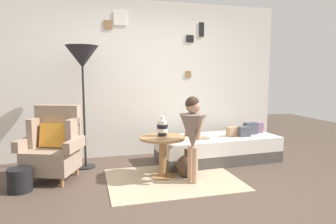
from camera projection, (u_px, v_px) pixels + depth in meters
ground_plane at (177, 196)px, 3.47m from camera, size 12.00×12.00×0.00m
gallery_wall at (144, 79)px, 5.18m from camera, size 4.80×0.12×2.60m
rug at (173, 179)px, 3.99m from camera, size 1.70×1.29×0.01m
armchair at (54, 146)px, 4.00m from camera, size 0.88×0.78×0.97m
daybed at (218, 149)px, 4.85m from camera, size 1.94×0.90×0.40m
pillow_head at (257, 128)px, 5.13m from camera, size 0.20×0.13×0.17m
pillow_mid at (250, 128)px, 5.00m from camera, size 0.22×0.14×0.19m
pillow_back at (244, 132)px, 4.81m from camera, size 0.19×0.12×0.16m
pillow_extra at (233, 131)px, 4.84m from camera, size 0.21×0.15×0.15m
side_table at (162, 148)px, 4.06m from camera, size 0.62×0.62×0.55m
vase_striped at (162, 128)px, 4.08m from camera, size 0.15×0.15×0.27m
floor_lamp at (82, 60)px, 4.34m from camera, size 0.47×0.47×1.79m
person_child at (193, 128)px, 3.80m from camera, size 0.34×0.34×1.11m
book_on_daybed at (201, 138)px, 4.63m from camera, size 0.23×0.18×0.03m
demijohn_near at (187, 165)px, 4.09m from camera, size 0.30×0.30×0.39m
magazine_basket at (20, 180)px, 3.58m from camera, size 0.28×0.28×0.28m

